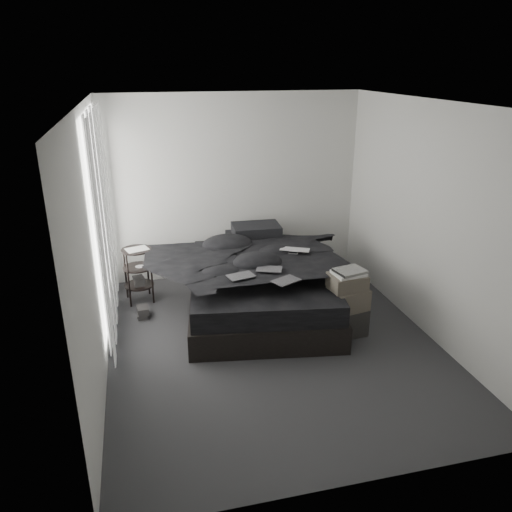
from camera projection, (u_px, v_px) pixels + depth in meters
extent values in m
cube|color=#2F2F32|center=(273.00, 343.00, 5.64)|extent=(3.60, 4.20, 0.01)
cube|color=white|center=(276.00, 103.00, 4.69)|extent=(3.60, 4.20, 0.01)
cube|color=silver|center=(234.00, 188.00, 7.07)|extent=(3.60, 0.01, 2.60)
cube|color=silver|center=(361.00, 334.00, 3.27)|extent=(3.60, 0.01, 2.60)
cube|color=silver|center=(93.00, 248.00, 4.77)|extent=(0.01, 4.20, 2.60)
cube|color=silver|center=(429.00, 222.00, 5.56)|extent=(0.01, 4.20, 2.60)
cube|color=white|center=(99.00, 217.00, 5.57)|extent=(0.02, 2.00, 2.30)
cube|color=white|center=(105.00, 222.00, 5.61)|extent=(0.06, 2.12, 2.48)
cube|color=black|center=(260.00, 298.00, 6.34)|extent=(2.07, 2.54, 0.31)
cube|color=black|center=(261.00, 278.00, 6.24)|extent=(1.99, 2.46, 0.25)
imported|color=black|center=(261.00, 261.00, 6.09)|extent=(1.97, 2.20, 0.27)
cube|color=black|center=(250.00, 240.00, 6.99)|extent=(0.76, 0.57, 0.16)
cube|color=black|center=(256.00, 230.00, 6.92)|extent=(0.67, 0.48, 0.15)
imported|color=silver|center=(294.00, 245.00, 6.18)|extent=(0.44, 0.38, 0.03)
cube|color=black|center=(241.00, 269.00, 5.50)|extent=(0.33, 0.25, 0.01)
cube|color=black|center=(269.00, 262.00, 5.68)|extent=(0.34, 0.28, 0.01)
cube|color=black|center=(286.00, 272.00, 5.38)|extent=(0.34, 0.30, 0.01)
cylinder|color=black|center=(139.00, 275.00, 6.52)|extent=(0.44, 0.44, 0.71)
cube|color=white|center=(137.00, 249.00, 6.38)|extent=(0.33, 0.28, 0.01)
cube|color=black|center=(143.00, 312.00, 6.18)|extent=(0.14, 0.20, 0.13)
cube|color=black|center=(345.00, 321.00, 5.79)|extent=(0.48, 0.39, 0.32)
cube|color=#544D42|center=(348.00, 299.00, 5.68)|extent=(0.46, 0.40, 0.25)
cube|color=#544D42|center=(347.00, 282.00, 5.60)|extent=(0.41, 0.34, 0.17)
cube|color=silver|center=(349.00, 273.00, 5.57)|extent=(0.36, 0.30, 0.03)
cube|color=silver|center=(350.00, 271.00, 5.55)|extent=(0.37, 0.32, 0.03)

